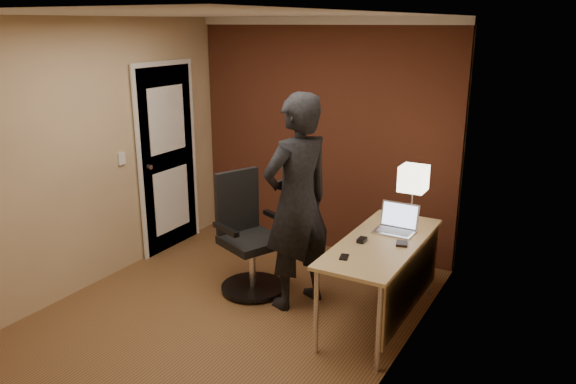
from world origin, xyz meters
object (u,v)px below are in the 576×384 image
object	(u,v)px
desk	(390,257)
mouse	(362,240)
phone	(344,257)
wallet	(402,244)
desk_lamp	(413,179)
office_chair	(248,241)
person	(297,203)
laptop	(397,224)

from	to	relation	value
desk	mouse	xyz separation A→B (m)	(-0.21, -0.10, 0.14)
phone	wallet	world-z (taller)	wallet
desk_lamp	phone	size ratio (longest dim) A/B	4.65
mouse	office_chair	bearing A→B (deg)	174.38
desk_lamp	office_chair	size ratio (longest dim) A/B	0.48
person	mouse	bearing A→B (deg)	109.34
desk_lamp	wallet	world-z (taller)	desk_lamp
desk_lamp	phone	distance (m)	1.06
desk_lamp	wallet	xyz separation A→B (m)	(0.09, -0.49, -0.41)
wallet	person	xyz separation A→B (m)	(-0.93, -0.05, 0.21)
phone	desk_lamp	bearing A→B (deg)	63.08
desk	office_chair	xyz separation A→B (m)	(-1.37, -0.03, -0.11)
office_chair	person	size ratio (longest dim) A/B	0.58
phone	person	bearing A→B (deg)	133.02
laptop	phone	size ratio (longest dim) A/B	2.91
wallet	office_chair	bearing A→B (deg)	-178.97
desk_lamp	phone	bearing A→B (deg)	-102.85
laptop	phone	distance (m)	0.77
phone	wallet	xyz separation A→B (m)	(0.30, 0.46, 0.01)
desk	laptop	world-z (taller)	laptop
desk	desk_lamp	bearing A→B (deg)	88.57
office_chair	person	world-z (taller)	person
laptop	mouse	world-z (taller)	laptop
mouse	person	distance (m)	0.66
mouse	phone	world-z (taller)	mouse
laptop	mouse	xyz separation A→B (m)	(-0.16, -0.38, -0.05)
desk	person	size ratio (longest dim) A/B	0.79
desk_lamp	mouse	xyz separation A→B (m)	(-0.22, -0.59, -0.40)
laptop	phone	xyz separation A→B (m)	(-0.16, -0.75, -0.06)
desk_lamp	person	size ratio (longest dim) A/B	0.28
desk_lamp	mouse	size ratio (longest dim) A/B	5.35
mouse	laptop	bearing A→B (deg)	64.60
laptop	office_chair	bearing A→B (deg)	-166.65
desk	mouse	size ratio (longest dim) A/B	15.00
wallet	office_chair	xyz separation A→B (m)	(-1.46, -0.03, -0.25)
phone	wallet	size ratio (longest dim) A/B	1.05
laptop	person	size ratio (longest dim) A/B	0.18
wallet	mouse	bearing A→B (deg)	-162.66
mouse	wallet	distance (m)	0.32
person	laptop	bearing A→B (deg)	136.60
desk	laptop	bearing A→B (deg)	98.91
desk	wallet	distance (m)	0.17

